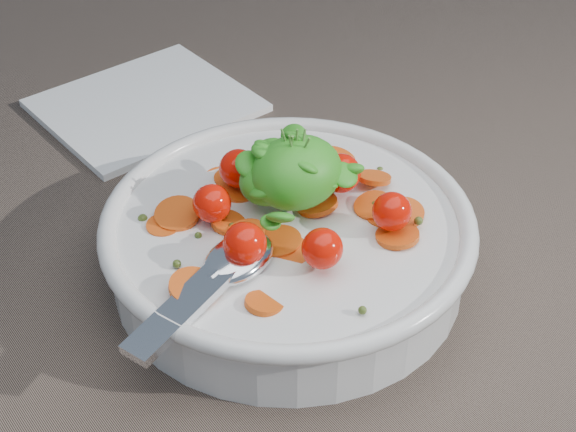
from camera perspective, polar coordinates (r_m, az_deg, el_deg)
ground at (r=0.64m, az=-1.82°, el=-4.02°), size 6.00×6.00×0.00m
bowl at (r=0.63m, az=-0.02°, el=-1.56°), size 0.28×0.26×0.11m
napkin at (r=0.84m, az=-9.19°, el=7.07°), size 0.19×0.17×0.01m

